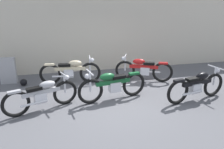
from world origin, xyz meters
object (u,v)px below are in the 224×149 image
(stone_marker, at_px, (8,71))
(helmet, at_px, (24,82))
(motorcycle_red, at_px, (143,69))
(motorcycle_silver, at_px, (42,95))
(motorcycle_green, at_px, (112,85))
(motorcycle_cream, at_px, (71,71))
(motorcycle_black, at_px, (197,86))

(stone_marker, bearing_deg, helmet, -34.81)
(motorcycle_red, bearing_deg, motorcycle_silver, 47.18)
(motorcycle_green, height_order, motorcycle_cream, motorcycle_cream)
(stone_marker, distance_m, motorcycle_cream, 2.29)
(stone_marker, relative_size, motorcycle_silver, 0.49)
(helmet, height_order, motorcycle_green, motorcycle_green)
(motorcycle_red, bearing_deg, motorcycle_black, 139.53)
(helmet, bearing_deg, motorcycle_silver, -67.96)
(motorcycle_green, xyz_separation_m, motorcycle_red, (1.49, 1.35, -0.01))
(motorcycle_red, bearing_deg, motorcycle_cream, 16.06)
(stone_marker, height_order, motorcycle_black, motorcycle_black)
(motorcycle_cream, height_order, motorcycle_red, motorcycle_cream)
(motorcycle_black, height_order, motorcycle_cream, motorcycle_cream)
(stone_marker, distance_m, helmet, 0.76)
(helmet, relative_size, motorcycle_black, 0.12)
(helmet, bearing_deg, motorcycle_cream, -5.59)
(stone_marker, xyz_separation_m, motorcycle_black, (5.84, -2.80, -0.01))
(helmet, bearing_deg, motorcycle_black, -24.59)
(motorcycle_cream, relative_size, motorcycle_red, 1.09)
(motorcycle_green, xyz_separation_m, motorcycle_cream, (-1.16, 1.67, 0.00))
(motorcycle_green, bearing_deg, motorcycle_silver, -4.12)
(motorcycle_cream, bearing_deg, motorcycle_black, -25.93)
(motorcycle_cream, bearing_deg, helmet, -179.56)
(helmet, xyz_separation_m, motorcycle_black, (5.29, -2.42, 0.34))
(motorcycle_black, distance_m, motorcycle_silver, 4.48)
(motorcycle_red, bearing_deg, helmet, 16.55)
(stone_marker, height_order, motorcycle_red, motorcycle_red)
(helmet, xyz_separation_m, motorcycle_silver, (0.83, -2.05, 0.32))
(stone_marker, relative_size, motorcycle_red, 0.48)
(motorcycle_cream, xyz_separation_m, motorcycle_red, (2.65, -0.32, -0.01))
(motorcycle_cream, distance_m, motorcycle_red, 2.67)
(helmet, height_order, motorcycle_silver, motorcycle_silver)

